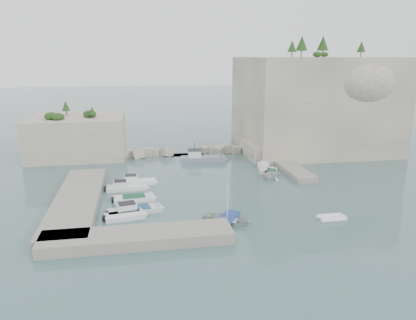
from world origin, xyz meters
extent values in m
plane|color=#466968|center=(0.00, 0.00, 0.00)|extent=(400.00, 400.00, 0.00)
cube|color=beige|center=(23.00, 23.00, 8.50)|extent=(26.00, 22.00, 17.00)
cube|color=beige|center=(13.00, 18.00, 1.25)|extent=(8.00, 10.00, 2.50)
cube|color=beige|center=(-20.00, 25.00, 3.50)|extent=(16.00, 14.00, 7.00)
cube|color=#9E9689|center=(-17.00, -1.00, 0.55)|extent=(5.00, 24.00, 1.10)
cube|color=#9E9689|center=(-10.00, -12.50, 0.55)|extent=(18.00, 4.00, 1.10)
cube|color=#9E9689|center=(13.50, 10.00, 0.40)|extent=(3.00, 16.00, 0.80)
cube|color=beige|center=(-1.00, 22.00, 0.70)|extent=(28.00, 3.00, 1.40)
imported|color=silver|center=(-0.62, -9.29, 0.00)|extent=(6.19, 5.72, 1.05)
imported|color=silver|center=(9.11, 5.22, 0.00)|extent=(4.11, 3.77, 1.82)
imported|color=silver|center=(10.98, 13.56, 0.00)|extent=(4.99, 3.39, 1.80)
cylinder|color=white|center=(-0.62, -9.29, 2.62)|extent=(0.10, 0.10, 4.20)
cone|color=#1E4219|center=(18.00, 18.00, 19.27)|extent=(1.96, 1.96, 2.45)
cone|color=#1E4219|center=(26.00, 27.00, 19.60)|extent=(2.24, 2.24, 2.80)
cone|color=#1E4219|center=(30.00, 20.00, 18.82)|extent=(1.57, 1.57, 1.96)
cone|color=#1E4219|center=(21.00, 30.00, 19.08)|extent=(1.79, 1.79, 2.24)
cone|color=#1E4219|center=(-22.00, 27.00, 8.62)|extent=(1.40, 1.40, 1.75)
cone|color=#1E4219|center=(-17.00, 22.00, 8.30)|extent=(1.12, 1.12, 1.40)
camera|label=1|loc=(-9.57, -48.40, 17.18)|focal=35.00mm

